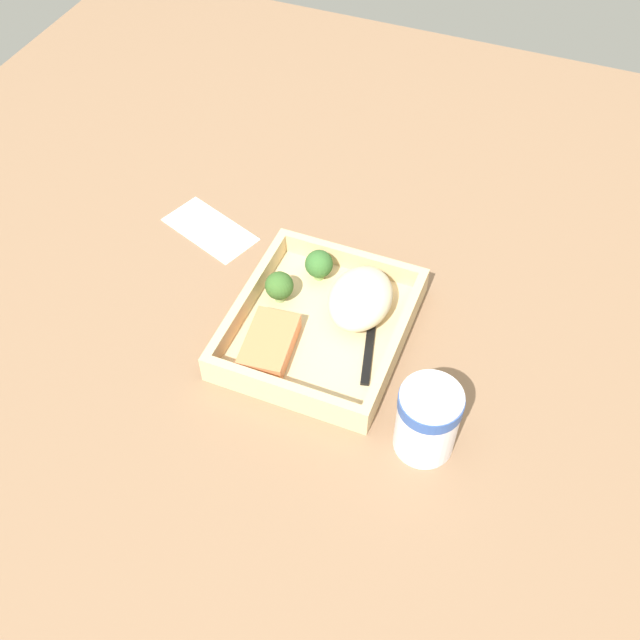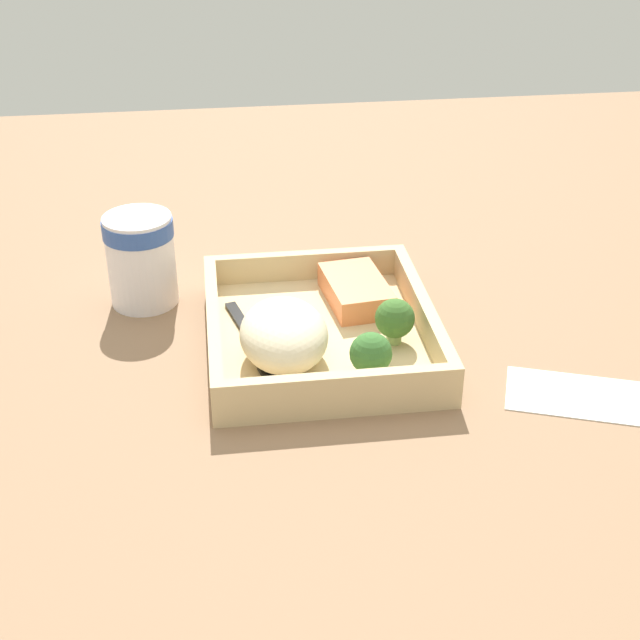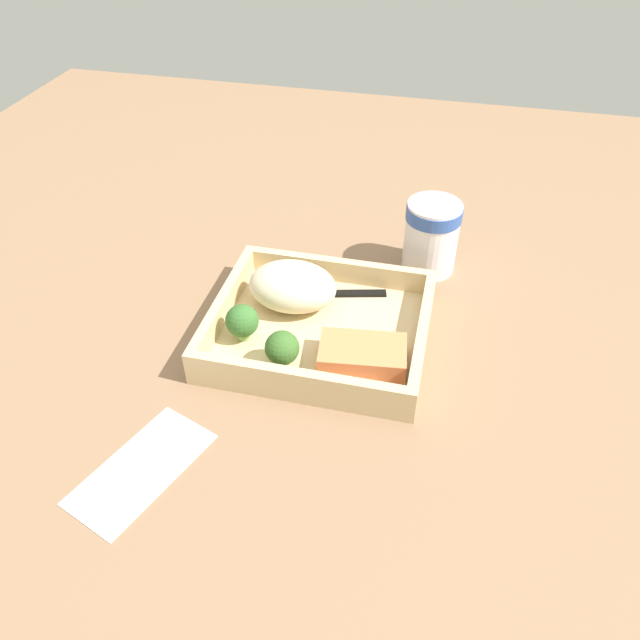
{
  "view_description": "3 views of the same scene",
  "coord_description": "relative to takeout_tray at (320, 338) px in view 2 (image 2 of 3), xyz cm",
  "views": [
    {
      "loc": [
        -58.0,
        -23.11,
        77.05
      ],
      "look_at": [
        0.0,
        0.0,
        2.7
      ],
      "focal_mm": 42.0,
      "sensor_mm": 36.0,
      "label": 1
    },
    {
      "loc": [
        74.56,
        -9.96,
        46.74
      ],
      "look_at": [
        0.0,
        0.0,
        2.7
      ],
      "focal_mm": 50.0,
      "sensor_mm": 36.0,
      "label": 2
    },
    {
      "loc": [
        -12.89,
        54.49,
        50.02
      ],
      "look_at": [
        0.0,
        0.0,
        2.7
      ],
      "focal_mm": 35.0,
      "sensor_mm": 36.0,
      "label": 3
    }
  ],
  "objects": [
    {
      "name": "ground_plane",
      "position": [
        0.0,
        0.0,
        -1.6
      ],
      "size": [
        160.0,
        160.0,
        2.0
      ],
      "primitive_type": "cube",
      "color": "#89674B"
    },
    {
      "name": "takeout_tray",
      "position": [
        0.0,
        0.0,
        0.0
      ],
      "size": [
        25.17,
        21.95,
        1.2
      ],
      "primitive_type": "cube",
      "color": "#D3B785",
      "rests_on": "ground_plane"
    },
    {
      "name": "tray_rim",
      "position": [
        0.0,
        0.0,
        2.12
      ],
      "size": [
        25.17,
        21.95,
        3.04
      ],
      "color": "#D3B785",
      "rests_on": "takeout_tray"
    },
    {
      "name": "salmon_fillet",
      "position": [
        -5.91,
        4.57,
        1.88
      ],
      "size": [
        10.22,
        6.9,
        2.57
      ],
      "primitive_type": "cube",
      "rotation": [
        0.0,
        0.0,
        0.12
      ],
      "color": "#EB7F4D",
      "rests_on": "takeout_tray"
    },
    {
      "name": "mashed_potatoes",
      "position": [
        4.4,
        -3.97,
        3.38
      ],
      "size": [
        10.87,
        8.2,
        5.57
      ],
      "primitive_type": "ellipsoid",
      "color": "beige",
      "rests_on": "takeout_tray"
    },
    {
      "name": "broccoli_floret_1",
      "position": [
        8.38,
        3.49,
        3.11
      ],
      "size": [
        3.88,
        3.88,
        4.55
      ],
      "color": "#7AA356",
      "rests_on": "takeout_tray"
    },
    {
      "name": "broccoli_floret_2",
      "position": [
        2.62,
        6.88,
        3.17
      ],
      "size": [
        3.85,
        3.85,
        4.6
      ],
      "color": "#81A260",
      "rests_on": "takeout_tray"
    },
    {
      "name": "fork",
      "position": [
        2.09,
        -6.39,
        0.82
      ],
      "size": [
        15.73,
        5.4,
        0.44
      ],
      "color": "black",
      "rests_on": "takeout_tray"
    },
    {
      "name": "paper_cup",
      "position": [
        -11.06,
        -17.49,
        4.94
      ],
      "size": [
        7.32,
        7.32,
        9.9
      ],
      "color": "white",
      "rests_on": "ground_plane"
    },
    {
      "name": "receipt_slip",
      "position": [
        12.41,
        22.68,
        -0.48
      ],
      "size": [
        11.55,
        15.84,
        0.24
      ],
      "primitive_type": "cube",
      "rotation": [
        0.0,
        0.0,
        -0.35
      ],
      "color": "white",
      "rests_on": "ground_plane"
    }
  ]
}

